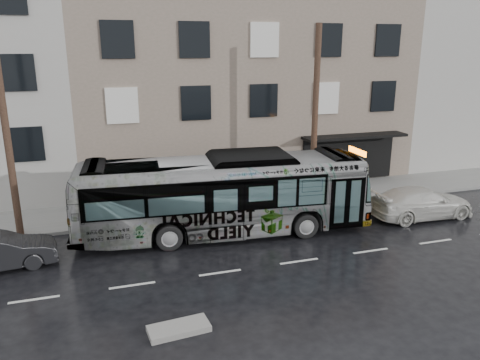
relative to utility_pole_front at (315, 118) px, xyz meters
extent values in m
plane|color=black|center=(-6.50, -3.30, -4.65)|extent=(120.00, 120.00, 0.00)
cube|color=gray|center=(-6.50, 1.60, -4.58)|extent=(90.00, 3.60, 0.15)
cube|color=gray|center=(-1.50, 9.40, 0.85)|extent=(20.00, 12.00, 11.00)
cube|color=#A9A7A0|center=(17.50, 9.40, 1.35)|extent=(18.00, 12.00, 12.00)
cylinder|color=#503528|center=(0.00, 0.00, 0.00)|extent=(0.30, 0.30, 9.00)
cylinder|color=#503528|center=(-14.00, 0.00, 0.00)|extent=(0.30, 0.30, 9.00)
cylinder|color=slate|center=(1.10, 0.00, -3.30)|extent=(0.06, 0.06, 2.40)
imported|color=#B2B2B2|center=(-5.37, -2.13, -2.85)|extent=(13.12, 4.08, 3.60)
imported|color=beige|center=(4.40, -3.06, -3.90)|extent=(5.22, 2.19, 1.50)
cube|color=gray|center=(-8.62, -9.01, -4.56)|extent=(1.86, 0.96, 0.18)
camera|label=1|loc=(-10.48, -21.02, 3.48)|focal=35.00mm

